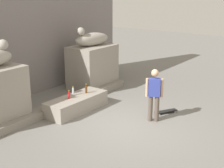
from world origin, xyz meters
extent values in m
plane|color=slate|center=(0.00, 0.00, 0.00)|extent=(40.00, 40.00, 0.00)
cube|color=gray|center=(0.00, 4.90, 2.58)|extent=(11.00, 0.60, 5.15)
cube|color=gray|center=(2.33, 3.26, 0.89)|extent=(1.86, 1.30, 1.77)
sphere|color=#A49F93|center=(-1.78, 3.26, 2.39)|extent=(0.32, 0.32, 0.32)
ellipsoid|color=#A49F93|center=(2.33, 3.26, 2.03)|extent=(1.68, 0.86, 0.52)
sphere|color=#A49F93|center=(1.79, 3.37, 2.39)|extent=(0.32, 0.32, 0.32)
cube|color=gray|center=(0.00, 2.02, 0.26)|extent=(2.33, 0.86, 0.51)
cylinder|color=brown|center=(0.86, -0.58, 0.41)|extent=(0.14, 0.14, 0.82)
cylinder|color=brown|center=(0.76, -0.41, 0.41)|extent=(0.14, 0.14, 0.82)
cube|color=#333F99|center=(0.81, -0.49, 1.10)|extent=(0.35, 0.41, 0.56)
sphere|color=tan|center=(0.81, -0.49, 1.55)|extent=(0.23, 0.23, 0.23)
cylinder|color=tan|center=(0.92, -0.69, 1.09)|extent=(0.09, 0.09, 0.58)
cylinder|color=tan|center=(0.70, -0.30, 1.09)|extent=(0.09, 0.09, 0.58)
cube|color=black|center=(1.63, -0.51, 0.07)|extent=(0.80, 0.57, 0.02)
cylinder|color=white|center=(1.33, -0.43, 0.03)|extent=(0.06, 0.05, 0.06)
cylinder|color=white|center=(1.40, -0.30, 0.03)|extent=(0.06, 0.05, 0.06)
cylinder|color=white|center=(1.86, -0.72, 0.03)|extent=(0.06, 0.05, 0.06)
cylinder|color=white|center=(1.93, -0.60, 0.03)|extent=(0.06, 0.05, 0.06)
cylinder|color=red|center=(-0.28, 2.07, 0.62)|extent=(0.07, 0.07, 0.21)
cylinder|color=red|center=(-0.28, 2.07, 0.75)|extent=(0.03, 0.03, 0.06)
cylinder|color=yellow|center=(-0.28, 2.07, 0.79)|extent=(0.04, 0.04, 0.01)
cylinder|color=silver|center=(0.04, 2.20, 0.63)|extent=(0.06, 0.06, 0.24)
cylinder|color=silver|center=(0.04, 2.20, 0.78)|extent=(0.03, 0.03, 0.06)
cylinder|color=yellow|center=(0.04, 2.20, 0.81)|extent=(0.03, 0.03, 0.01)
cylinder|color=#593314|center=(0.49, 2.00, 0.64)|extent=(0.08, 0.08, 0.26)
cylinder|color=#593314|center=(0.49, 2.00, 0.80)|extent=(0.04, 0.04, 0.06)
cylinder|color=yellow|center=(0.49, 2.00, 0.84)|extent=(0.04, 0.04, 0.01)
cube|color=gray|center=(0.00, 2.59, 0.13)|extent=(6.53, 0.50, 0.25)
camera|label=1|loc=(-7.60, -5.16, 4.08)|focal=52.47mm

